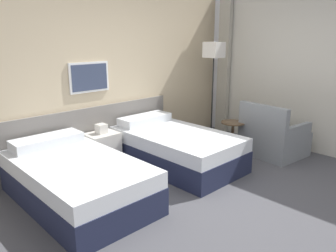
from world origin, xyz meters
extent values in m
plane|color=#47474C|center=(0.00, 0.00, 0.00)|extent=(16.00, 16.00, 0.00)
cube|color=#C6B28E|center=(0.00, 2.22, 1.35)|extent=(10.00, 0.06, 2.70)
cube|color=slate|center=(-0.53, 2.17, 0.43)|extent=(2.93, 0.04, 0.86)
cube|color=white|center=(-0.53, 2.17, 1.31)|extent=(0.64, 0.03, 0.44)
cube|color=#333D56|center=(-0.53, 2.15, 1.31)|extent=(0.58, 0.01, 0.38)
cube|color=white|center=(2.42, -0.16, 1.35)|extent=(0.06, 4.69, 2.70)
cube|color=beige|center=(2.37, -0.16, 1.32)|extent=(0.03, 4.31, 2.64)
cube|color=#A8A393|center=(2.29, 1.84, 1.32)|extent=(0.10, 0.24, 2.64)
cube|color=#1E233D|center=(-1.36, 1.17, 0.16)|extent=(1.11, 1.93, 0.32)
cube|color=silver|center=(-1.36, 1.17, 0.42)|extent=(1.10, 1.91, 0.19)
cube|color=silver|center=(-1.36, 1.91, 0.58)|extent=(0.89, 0.34, 0.13)
cube|color=#1E233D|center=(0.30, 1.17, 0.16)|extent=(1.11, 1.93, 0.32)
cube|color=silver|center=(0.30, 1.17, 0.42)|extent=(1.10, 1.91, 0.19)
cube|color=silver|center=(0.30, 1.91, 0.58)|extent=(0.89, 0.34, 0.13)
cube|color=beige|center=(-0.53, 1.92, 0.26)|extent=(0.45, 0.38, 0.51)
cube|color=silver|center=(-0.53, 1.92, 0.58)|extent=(0.14, 0.14, 0.14)
cylinder|color=black|center=(1.66, 1.60, 0.01)|extent=(0.24, 0.24, 0.02)
cylinder|color=black|center=(1.66, 1.60, 0.77)|extent=(0.02, 0.02, 1.51)
cube|color=silver|center=(1.66, 1.60, 1.66)|extent=(0.29, 0.29, 0.27)
cylinder|color=brown|center=(1.39, 0.93, 0.01)|extent=(0.26, 0.26, 0.01)
cylinder|color=brown|center=(1.39, 0.93, 0.26)|extent=(0.05, 0.05, 0.49)
cylinder|color=brown|center=(1.39, 0.93, 0.51)|extent=(0.40, 0.40, 0.02)
cube|color=gray|center=(1.79, 0.39, 0.20)|extent=(0.89, 0.95, 0.40)
cube|color=gray|center=(1.44, 0.43, 0.64)|extent=(0.20, 0.88, 0.48)
cube|color=gray|center=(1.75, 0.00, 0.49)|extent=(0.69, 0.17, 0.18)
cube|color=gray|center=(1.84, 0.78, 0.49)|extent=(0.69, 0.17, 0.18)
camera|label=1|loc=(-3.04, -2.09, 1.90)|focal=35.00mm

